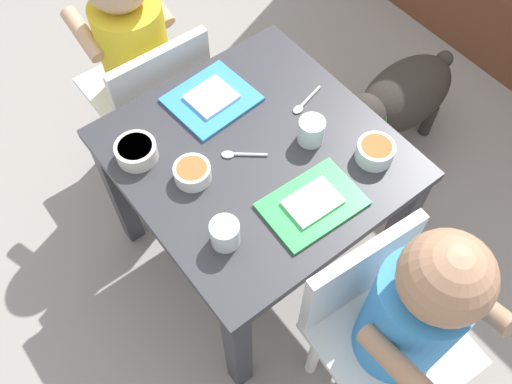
{
  "coord_description": "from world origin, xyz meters",
  "views": [
    {
      "loc": [
        0.55,
        -0.43,
        1.41
      ],
      "look_at": [
        0.0,
        0.0,
        0.3
      ],
      "focal_mm": 38.93,
      "sensor_mm": 36.0,
      "label": 1
    }
  ],
  "objects_px": {
    "food_tray_right": "(313,204)",
    "veggie_bowl_near": "(192,172)",
    "dog": "(399,99)",
    "cereal_bowl_right_side": "(375,151)",
    "spoon_by_right_tray": "(240,155)",
    "water_cup_right": "(311,132)",
    "seated_child_right": "(406,314)",
    "food_tray_left": "(212,99)",
    "dining_table": "(256,173)",
    "seated_child_left": "(135,46)",
    "spoon_by_left_tray": "(305,103)",
    "cereal_bowl_left_side": "(136,151)",
    "water_cup_left": "(225,234)"
  },
  "relations": [
    {
      "from": "food_tray_right",
      "to": "veggie_bowl_near",
      "type": "relative_size",
      "value": 2.63
    },
    {
      "from": "dog",
      "to": "cereal_bowl_right_side",
      "type": "height_order",
      "value": "cereal_bowl_right_side"
    },
    {
      "from": "spoon_by_right_tray",
      "to": "food_tray_right",
      "type": "bearing_deg",
      "value": 12.65
    },
    {
      "from": "cereal_bowl_right_side",
      "to": "water_cup_right",
      "type": "bearing_deg",
      "value": -147.94
    },
    {
      "from": "seated_child_right",
      "to": "food_tray_left",
      "type": "relative_size",
      "value": 3.75
    },
    {
      "from": "dog",
      "to": "cereal_bowl_right_side",
      "type": "distance_m",
      "value": 0.51
    },
    {
      "from": "seated_child_right",
      "to": "veggie_bowl_near",
      "type": "bearing_deg",
      "value": -163.49
    },
    {
      "from": "dining_table",
      "to": "seated_child_right",
      "type": "height_order",
      "value": "seated_child_right"
    },
    {
      "from": "dog",
      "to": "veggie_bowl_near",
      "type": "height_order",
      "value": "veggie_bowl_near"
    },
    {
      "from": "seated_child_left",
      "to": "spoon_by_left_tray",
      "type": "xyz_separation_m",
      "value": [
        0.41,
        0.2,
        0.02
      ]
    },
    {
      "from": "cereal_bowl_left_side",
      "to": "veggie_bowl_near",
      "type": "relative_size",
      "value": 1.15
    },
    {
      "from": "water_cup_right",
      "to": "cereal_bowl_right_side",
      "type": "relative_size",
      "value": 0.73
    },
    {
      "from": "food_tray_left",
      "to": "spoon_by_left_tray",
      "type": "bearing_deg",
      "value": 49.85
    },
    {
      "from": "food_tray_right",
      "to": "spoon_by_right_tray",
      "type": "xyz_separation_m",
      "value": [
        -0.19,
        -0.04,
        -0.0
      ]
    },
    {
      "from": "cereal_bowl_right_side",
      "to": "spoon_by_left_tray",
      "type": "bearing_deg",
      "value": -174.76
    },
    {
      "from": "food_tray_left",
      "to": "water_cup_left",
      "type": "xyz_separation_m",
      "value": [
        0.31,
        -0.18,
        0.02
      ]
    },
    {
      "from": "dog",
      "to": "water_cup_left",
      "type": "distance_m",
      "value": 0.81
    },
    {
      "from": "food_tray_right",
      "to": "water_cup_right",
      "type": "distance_m",
      "value": 0.17
    },
    {
      "from": "water_cup_left",
      "to": "cereal_bowl_right_side",
      "type": "xyz_separation_m",
      "value": [
        0.03,
        0.36,
        -0.0
      ]
    },
    {
      "from": "food_tray_left",
      "to": "cereal_bowl_left_side",
      "type": "bearing_deg",
      "value": -81.38
    },
    {
      "from": "dog",
      "to": "food_tray_right",
      "type": "height_order",
      "value": "food_tray_right"
    },
    {
      "from": "water_cup_left",
      "to": "water_cup_right",
      "type": "bearing_deg",
      "value": 106.7
    },
    {
      "from": "dog",
      "to": "spoon_by_right_tray",
      "type": "height_order",
      "value": "spoon_by_right_tray"
    },
    {
      "from": "water_cup_right",
      "to": "cereal_bowl_right_side",
      "type": "height_order",
      "value": "water_cup_right"
    },
    {
      "from": "seated_child_left",
      "to": "spoon_by_left_tray",
      "type": "bearing_deg",
      "value": 26.26
    },
    {
      "from": "water_cup_left",
      "to": "spoon_by_left_tray",
      "type": "xyz_separation_m",
      "value": [
        -0.17,
        0.34,
        -0.02
      ]
    },
    {
      "from": "dog",
      "to": "cereal_bowl_left_side",
      "type": "height_order",
      "value": "cereal_bowl_left_side"
    },
    {
      "from": "food_tray_right",
      "to": "water_cup_left",
      "type": "height_order",
      "value": "water_cup_left"
    },
    {
      "from": "seated_child_left",
      "to": "cereal_bowl_left_side",
      "type": "height_order",
      "value": "seated_child_left"
    },
    {
      "from": "dog",
      "to": "food_tray_right",
      "type": "bearing_deg",
      "value": -67.96
    },
    {
      "from": "seated_child_right",
      "to": "water_cup_left",
      "type": "bearing_deg",
      "value": -151.24
    },
    {
      "from": "veggie_bowl_near",
      "to": "spoon_by_right_tray",
      "type": "distance_m",
      "value": 0.11
    },
    {
      "from": "food_tray_left",
      "to": "spoon_by_left_tray",
      "type": "relative_size",
      "value": 1.94
    },
    {
      "from": "seated_child_left",
      "to": "food_tray_left",
      "type": "bearing_deg",
      "value": 8.57
    },
    {
      "from": "dining_table",
      "to": "spoon_by_right_tray",
      "type": "height_order",
      "value": "spoon_by_right_tray"
    },
    {
      "from": "water_cup_right",
      "to": "seated_child_left",
      "type": "bearing_deg",
      "value": -163.5
    },
    {
      "from": "dining_table",
      "to": "cereal_bowl_right_side",
      "type": "bearing_deg",
      "value": 48.71
    },
    {
      "from": "cereal_bowl_right_side",
      "to": "cereal_bowl_left_side",
      "type": "relative_size",
      "value": 0.91
    },
    {
      "from": "water_cup_left",
      "to": "cereal_bowl_right_side",
      "type": "height_order",
      "value": "water_cup_left"
    },
    {
      "from": "water_cup_right",
      "to": "spoon_by_right_tray",
      "type": "relative_size",
      "value": 0.68
    },
    {
      "from": "dog",
      "to": "food_tray_left",
      "type": "height_order",
      "value": "food_tray_left"
    },
    {
      "from": "food_tray_left",
      "to": "food_tray_right",
      "type": "distance_m",
      "value": 0.35
    },
    {
      "from": "food_tray_left",
      "to": "water_cup_left",
      "type": "relative_size",
      "value": 3.34
    },
    {
      "from": "dog",
      "to": "food_tray_left",
      "type": "bearing_deg",
      "value": -102.7
    },
    {
      "from": "seated_child_right",
      "to": "cereal_bowl_left_side",
      "type": "distance_m",
      "value": 0.62
    },
    {
      "from": "food_tray_left",
      "to": "water_cup_right",
      "type": "distance_m",
      "value": 0.24
    },
    {
      "from": "water_cup_right",
      "to": "veggie_bowl_near",
      "type": "height_order",
      "value": "water_cup_right"
    },
    {
      "from": "dining_table",
      "to": "cereal_bowl_left_side",
      "type": "relative_size",
      "value": 6.48
    },
    {
      "from": "dog",
      "to": "water_cup_left",
      "type": "relative_size",
      "value": 7.83
    },
    {
      "from": "water_cup_left",
      "to": "spoon_by_right_tray",
      "type": "distance_m",
      "value": 0.2
    }
  ]
}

